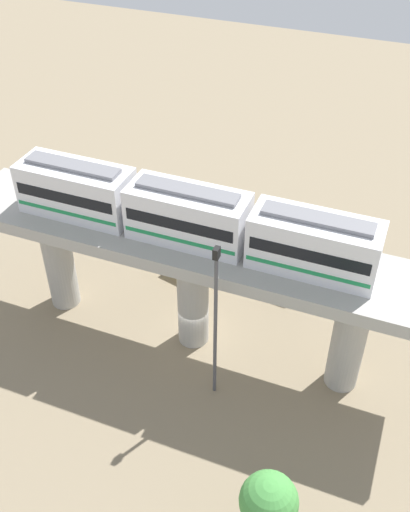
{
  "coord_description": "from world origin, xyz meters",
  "views": [
    {
      "loc": [
        24.35,
        10.43,
        27.98
      ],
      "look_at": [
        -2.5,
        -0.21,
        4.74
      ],
      "focal_mm": 42.06,
      "sensor_mm": 36.0,
      "label": 1
    }
  ],
  "objects": [
    {
      "name": "ground_plane",
      "position": [
        0.0,
        0.0,
        0.0
      ],
      "size": [
        120.0,
        120.0,
        0.0
      ],
      "primitive_type": "plane",
      "color": "#84755B"
    },
    {
      "name": "tree_near_viaduct",
      "position": [
        10.81,
        8.02,
        3.53
      ],
      "size": [
        2.62,
        2.62,
        4.88
      ],
      "color": "brown",
      "rests_on": "ground"
    },
    {
      "name": "parked_car_yellow",
      "position": [
        -6.03,
        -2.88,
        0.74
      ],
      "size": [
        2.75,
        4.51,
        1.76
      ],
      "rotation": [
        0.0,
        0.0,
        -0.24
      ],
      "color": "yellow",
      "rests_on": "ground"
    },
    {
      "name": "signal_post",
      "position": [
        3.4,
        2.72,
        5.78
      ],
      "size": [
        0.44,
        0.28,
        10.5
      ],
      "color": "#4C4C51",
      "rests_on": "ground"
    },
    {
      "name": "viaduct",
      "position": [
        0.0,
        0.0,
        5.96
      ],
      "size": [
        5.2,
        28.85,
        7.9
      ],
      "color": "#A8A59E",
      "rests_on": "ground"
    },
    {
      "name": "parked_car_white",
      "position": [
        -7.79,
        -9.48,
        0.74
      ],
      "size": [
        2.42,
        4.42,
        1.76
      ],
      "rotation": [
        0.0,
        0.0,
        -0.15
      ],
      "color": "white",
      "rests_on": "ground"
    },
    {
      "name": "parked_car_silver",
      "position": [
        -6.68,
        4.02,
        0.74
      ],
      "size": [
        2.2,
        4.36,
        1.76
      ],
      "rotation": [
        0.0,
        0.0,
        -0.1
      ],
      "color": "#B2B5BA",
      "rests_on": "ground"
    },
    {
      "name": "train",
      "position": [
        0.0,
        -0.21,
        9.43
      ],
      "size": [
        2.64,
        20.5,
        3.24
      ],
      "color": "white",
      "rests_on": "viaduct"
    }
  ]
}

